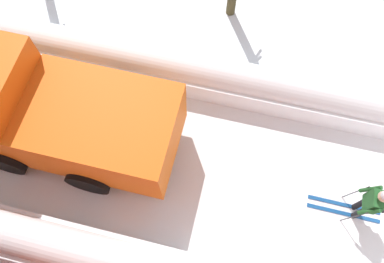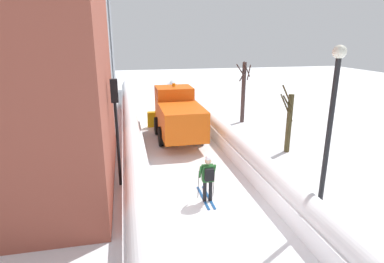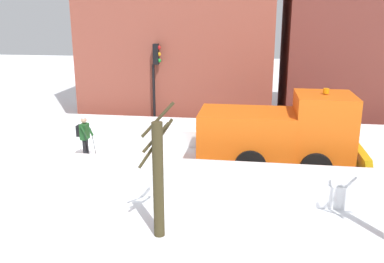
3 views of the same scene
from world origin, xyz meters
TOP-DOWN VIEW (x-y plane):
  - ground_plane at (0.00, 10.00)m, footprint 80.00×80.00m
  - snowbank_right at (2.61, 10.00)m, footprint 1.10×36.00m
  - plow_truck at (0.10, 9.03)m, footprint 3.20×5.98m
  - skier at (-0.09, 1.38)m, footprint 0.62×1.80m

SIDE VIEW (x-z plane):
  - ground_plane at x=0.00m, z-range 0.00..0.00m
  - snowbank_right at x=2.61m, z-range -0.05..1.10m
  - skier at x=-0.09m, z-range 0.10..1.91m
  - plow_truck at x=0.10m, z-range -0.08..3.04m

